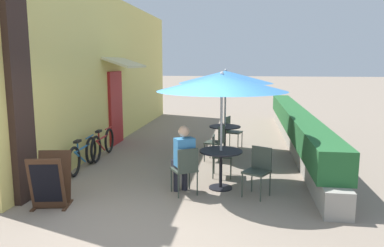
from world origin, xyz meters
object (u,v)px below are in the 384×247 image
bicycle_leaning (83,155)px  cafe_chair_near_back (259,167)px  cafe_chair_mid_right (217,140)px  menu_board (51,181)px  patio_table_near (221,161)px  coffee_cup_mid (222,124)px  cafe_chair_mid_left (231,130)px  bicycle_second (103,144)px  patio_table_mid (225,134)px  patio_umbrella_near (222,83)px  seated_patron_near_right (183,156)px  cafe_chair_near_right (186,167)px  patio_umbrella_mid (226,77)px  cafe_chair_near_left (219,152)px

bicycle_leaning → cafe_chair_near_back: bearing=-19.5°
cafe_chair_mid_right → menu_board: bearing=159.4°
patio_table_near → coffee_cup_mid: bearing=93.5°
cafe_chair_mid_left → bicycle_second: size_ratio=0.53×
patio_table_mid → cafe_chair_near_back: bearing=-75.6°
patio_umbrella_near → coffee_cup_mid: patio_umbrella_near is taller
cafe_chair_mid_left → bicycle_leaning: (-3.15, -2.64, -0.18)m
cafe_chair_mid_left → patio_table_mid: bearing=5.9°
seated_patron_near_right → cafe_chair_mid_left: seated_patron_near_right is taller
menu_board → cafe_chair_mid_right: bearing=42.1°
patio_table_near → cafe_chair_near_right: cafe_chair_near_right is taller
coffee_cup_mid → cafe_chair_mid_right: bearing=-93.5°
patio_umbrella_mid → bicycle_second: 3.51m
patio_table_near → seated_patron_near_right: size_ratio=0.64×
menu_board → bicycle_leaning: bearing=90.1°
bicycle_second → menu_board: size_ratio=1.87×
patio_umbrella_near → cafe_chair_near_right: (-0.59, -0.45, -1.47)m
patio_umbrella_near → seated_patron_near_right: bearing=-151.3°
cafe_chair_near_back → menu_board: 3.53m
cafe_chair_near_left → bicycle_leaning: size_ratio=0.53×
patio_umbrella_mid → patio_table_near: bearing=-88.3°
patio_table_near → patio_umbrella_mid: bearing=91.7°
cafe_chair_near_left → bicycle_leaning: bearing=-92.5°
cafe_chair_near_back → seated_patron_near_right: bearing=31.5°
patio_umbrella_near → cafe_chair_near_right: size_ratio=2.73×
patio_umbrella_near → seated_patron_near_right: 1.50m
patio_table_near → cafe_chair_near_left: cafe_chair_near_left is taller
coffee_cup_mid → bicycle_leaning: size_ratio=0.05×
seated_patron_near_right → menu_board: bearing=173.2°
patio_table_near → bicycle_leaning: bearing=165.5°
patio_table_mid → cafe_chair_mid_right: cafe_chair_mid_right is taller
cafe_chair_near_back → coffee_cup_mid: size_ratio=9.67×
patio_umbrella_near → patio_umbrella_mid: bearing=91.7°
cafe_chair_near_back → menu_board: bearing=45.2°
cafe_chair_mid_left → bicycle_leaning: cafe_chair_mid_left is taller
patio_umbrella_mid → cafe_chair_mid_right: patio_umbrella_mid is taller
cafe_chair_mid_left → cafe_chair_mid_right: same height
seated_patron_near_right → bicycle_leaning: 2.73m
patio_table_near → cafe_chair_mid_left: bearing=89.1°
patio_umbrella_near → menu_board: size_ratio=2.69×
patio_umbrella_mid → cafe_chair_mid_left: bearing=79.3°
patio_umbrella_near → menu_board: bearing=-154.4°
cafe_chair_near_left → bicycle_second: cafe_chair_near_left is taller
patio_table_near → bicycle_second: (-3.07, 1.91, -0.20)m
cafe_chair_mid_right → menu_board: (-2.48, -3.27, -0.08)m
menu_board → cafe_chair_mid_left: bearing=49.1°
bicycle_leaning → patio_umbrella_mid: bearing=28.9°
patio_umbrella_near → cafe_chair_mid_right: (-0.22, 1.97, -1.47)m
patio_table_mid → bicycle_second: (-2.99, -0.79, -0.20)m
cafe_chair_near_left → patio_table_mid: 1.96m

